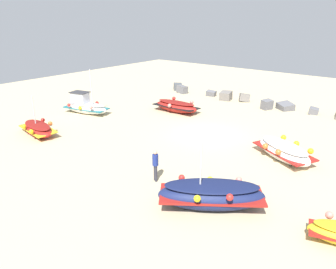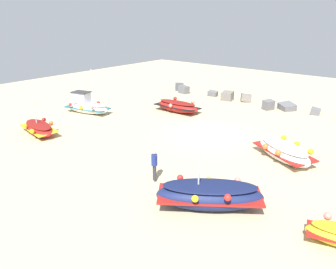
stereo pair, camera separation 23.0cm
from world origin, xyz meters
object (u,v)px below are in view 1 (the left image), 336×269
Objects in this scene: fishing_boat_5 at (176,106)px; fishing_boat_4 at (211,195)px; fishing_boat_0 at (38,129)px; fishing_boat_1 at (85,106)px; fishing_boat_3 at (284,151)px; person_walking at (155,163)px.

fishing_boat_4 is at bearing -47.89° from fishing_boat_5.
fishing_boat_0 is 0.80× the size of fishing_boat_4.
fishing_boat_1 is at bearing 115.94° from fishing_boat_0.
fishing_boat_5 is at bearing -171.28° from fishing_boat_3.
fishing_boat_3 is 0.90× the size of fishing_boat_4.
fishing_boat_5 is 13.16m from person_walking.
person_walking is at bearing 143.43° from fishing_boat_1.
fishing_boat_0 reaches higher than person_walking.
fishing_boat_3 is at bearing 49.79° from fishing_boat_4.
person_walking is at bearing 8.25° from fishing_boat_0.
fishing_boat_0 is at bearing -62.04° from person_walking.
fishing_boat_1 reaches higher than fishing_boat_5.
person_walking is at bearing -58.36° from fishing_boat_5.
fishing_boat_5 is at bearing -119.06° from person_walking.
fishing_boat_3 is at bearing -21.06° from fishing_boat_5.
fishing_boat_4 is (16.72, -6.06, -0.00)m from fishing_boat_1.
fishing_boat_0 is 5.94m from fishing_boat_1.
fishing_boat_3 is 12.01m from fishing_boat_5.
fishing_boat_4 reaches higher than fishing_boat_3.
fishing_boat_1 is 17.78m from fishing_boat_4.
fishing_boat_3 is (17.26, 1.27, -0.13)m from fishing_boat_1.
fishing_boat_3 is 7.35m from fishing_boat_4.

